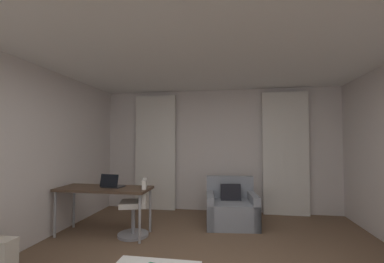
{
  "coord_description": "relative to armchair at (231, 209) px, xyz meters",
  "views": [
    {
      "loc": [
        0.33,
        -2.49,
        1.48
      ],
      "look_at": [
        -0.32,
        1.45,
        1.64
      ],
      "focal_mm": 23.66,
      "sensor_mm": 36.0,
      "label": 1
    }
  ],
  "objects": [
    {
      "name": "laptop",
      "position": [
        -1.88,
        -0.8,
        0.51
      ],
      "size": [
        0.36,
        0.29,
        0.22
      ],
      "color": "#2D2D33",
      "rests_on": "desk"
    },
    {
      "name": "curtain_right_panel",
      "position": [
        1.09,
        0.77,
        0.97
      ],
      "size": [
        0.9,
        0.06,
        2.5
      ],
      "color": "silver",
      "rests_on": "ground"
    },
    {
      "name": "desk_chair",
      "position": [
        -1.48,
        -0.79,
        0.11
      ],
      "size": [
        0.5,
        0.5,
        0.88
      ],
      "color": "gray",
      "rests_on": "ground"
    },
    {
      "name": "curtain_left_panel",
      "position": [
        -1.66,
        0.77,
        0.97
      ],
      "size": [
        0.9,
        0.06,
        2.5
      ],
      "color": "silver",
      "rests_on": "ground"
    },
    {
      "name": "ceiling",
      "position": [
        -0.28,
        -2.13,
        2.35
      ],
      "size": [
        5.12,
        6.12,
        0.06
      ],
      "primitive_type": "cube",
      "color": "white",
      "rests_on": "wall_left"
    },
    {
      "name": "armchair",
      "position": [
        0.0,
        0.0,
        0.0
      ],
      "size": [
        0.96,
        0.88,
        0.82
      ],
      "color": "gray",
      "rests_on": "ground"
    },
    {
      "name": "desk",
      "position": [
        -2.0,
        -0.82,
        0.4
      ],
      "size": [
        1.48,
        0.57,
        0.74
      ],
      "color": "#4C3828",
      "rests_on": "ground"
    },
    {
      "name": "wall_window",
      "position": [
        -0.28,
        0.9,
        1.02
      ],
      "size": [
        5.12,
        0.06,
        2.6
      ],
      "color": "silver",
      "rests_on": "ground"
    }
  ]
}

